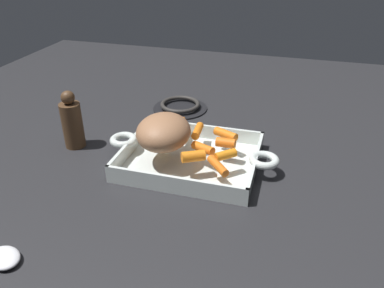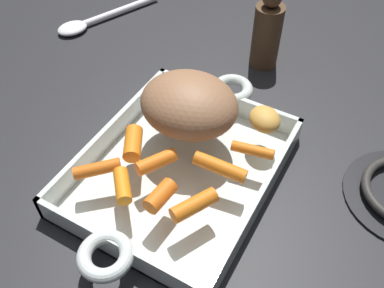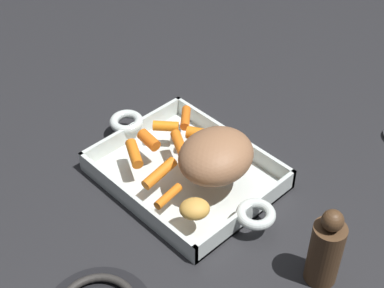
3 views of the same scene
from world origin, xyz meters
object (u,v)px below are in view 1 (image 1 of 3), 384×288
(baby_carrot_northeast, at_px, (218,166))
(baby_carrot_southwest, at_px, (197,131))
(baby_carrot_southeast, at_px, (193,156))
(baby_carrot_short, at_px, (203,148))
(baby_carrot_northwest, at_px, (226,143))
(potato_halved, at_px, (159,120))
(baby_carrot_long, at_px, (226,134))
(roasting_dish, at_px, (191,158))
(baby_carrot_center_left, at_px, (181,125))
(stove_burner_rear, at_px, (180,106))
(baby_carrot_center_right, at_px, (225,155))
(pork_roast, at_px, (164,132))
(pepper_mill, at_px, (72,123))

(baby_carrot_northeast, distance_m, baby_carrot_southwest, 0.16)
(baby_carrot_southeast, distance_m, baby_carrot_short, 0.04)
(baby_carrot_northeast, distance_m, baby_carrot_northwest, 0.09)
(baby_carrot_northeast, relative_size, potato_halved, 1.22)
(baby_carrot_southwest, bearing_deg, baby_carrot_northeast, 121.02)
(baby_carrot_long, xyz_separation_m, baby_carrot_southeast, (0.04, 0.12, 0.00))
(baby_carrot_northeast, distance_m, potato_halved, 0.24)
(baby_carrot_northeast, bearing_deg, roasting_dish, -43.58)
(baby_carrot_northeast, relative_size, baby_carrot_northwest, 1.38)
(roasting_dish, distance_m, baby_carrot_southwest, 0.07)
(roasting_dish, xyz_separation_m, baby_carrot_center_left, (0.05, -0.08, 0.04))
(potato_halved, bearing_deg, stove_burner_rear, -86.85)
(baby_carrot_center_right, bearing_deg, pork_roast, -5.45)
(baby_carrot_northeast, xyz_separation_m, baby_carrot_short, (0.05, -0.06, 0.00))
(baby_carrot_northwest, xyz_separation_m, potato_halved, (0.18, -0.06, 0.00))
(stove_burner_rear, bearing_deg, baby_carrot_short, 116.22)
(stove_burner_rear, distance_m, pepper_mill, 0.34)
(pork_roast, xyz_separation_m, stove_burner_rear, (0.06, -0.30, -0.07))
(pork_roast, relative_size, baby_carrot_southeast, 2.79)
(baby_carrot_southwest, xyz_separation_m, baby_carrot_short, (-0.04, 0.08, 0.00))
(baby_carrot_center_right, xyz_separation_m, baby_carrot_southwest, (0.09, -0.09, -0.00))
(roasting_dish, bearing_deg, baby_carrot_northeast, 136.42)
(roasting_dish, bearing_deg, stove_burner_rear, -68.00)
(baby_carrot_long, relative_size, baby_carrot_southwest, 0.83)
(roasting_dish, height_order, potato_halved, potato_halved)
(potato_halved, relative_size, stove_burner_rear, 0.30)
(baby_carrot_northwest, bearing_deg, potato_halved, -18.31)
(pork_roast, height_order, baby_carrot_long, pork_roast)
(baby_carrot_northeast, height_order, baby_carrot_long, baby_carrot_long)
(roasting_dish, relative_size, baby_carrot_northwest, 9.17)
(baby_carrot_short, bearing_deg, baby_carrot_southeast, 76.76)
(stove_burner_rear, bearing_deg, baby_carrot_southwest, 116.65)
(pork_roast, xyz_separation_m, baby_carrot_southwest, (-0.05, -0.08, -0.03))
(baby_carrot_northeast, height_order, potato_halved, potato_halved)
(baby_carrot_short, relative_size, pepper_mill, 0.38)
(baby_carrot_northeast, relative_size, baby_carrot_short, 1.09)
(roasting_dish, relative_size, baby_carrot_long, 6.72)
(baby_carrot_northeast, relative_size, pepper_mill, 0.41)
(roasting_dish, relative_size, baby_carrot_southwest, 5.61)
(baby_carrot_center_right, distance_m, baby_carrot_center_left, 0.18)
(baby_carrot_southeast, relative_size, baby_carrot_center_left, 0.86)
(pork_roast, distance_m, baby_carrot_long, 0.15)
(stove_burner_rear, height_order, pepper_mill, pepper_mill)
(baby_carrot_long, xyz_separation_m, baby_carrot_short, (0.03, 0.08, -0.00))
(pork_roast, bearing_deg, baby_carrot_center_right, 174.55)
(baby_carrot_northwest, xyz_separation_m, pepper_mill, (0.37, 0.02, 0.01))
(baby_carrot_northwest, bearing_deg, baby_carrot_northeast, 91.61)
(baby_carrot_center_left, bearing_deg, baby_carrot_southeast, 116.46)
(baby_carrot_southeast, distance_m, pepper_mill, 0.32)
(roasting_dish, xyz_separation_m, baby_carrot_southwest, (0.00, -0.06, 0.04))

